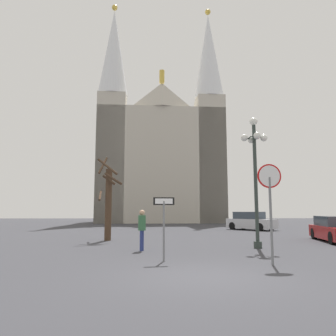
# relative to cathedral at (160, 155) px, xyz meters

# --- Properties ---
(ground_plane) EXTENTS (120.00, 120.00, 0.00)m
(ground_plane) POSITION_rel_cathedral_xyz_m (0.65, -37.68, -9.59)
(ground_plane) COLOR #38383D
(cathedral) EXTENTS (17.61, 12.06, 30.57)m
(cathedral) POSITION_rel_cathedral_xyz_m (0.00, 0.00, 0.00)
(cathedral) COLOR #BCB5A5
(cathedral) RESTS_ON ground
(stop_sign) EXTENTS (0.76, 0.08, 3.12)m
(stop_sign) POSITION_rel_cathedral_xyz_m (3.01, -36.02, -7.41)
(stop_sign) COLOR slate
(stop_sign) RESTS_ON ground
(one_way_arrow_sign) EXTENTS (0.71, 0.11, 2.10)m
(one_way_arrow_sign) POSITION_rel_cathedral_xyz_m (-0.30, -35.14, -8.21)
(one_way_arrow_sign) COLOR slate
(one_way_arrow_sign) RESTS_ON ground
(street_lamp) EXTENTS (1.23, 1.23, 5.93)m
(street_lamp) POSITION_rel_cathedral_xyz_m (3.94, -31.61, -5.87)
(street_lamp) COLOR #2D3833
(street_lamp) RESTS_ON ground
(bare_tree) EXTENTS (1.39, 1.39, 4.77)m
(bare_tree) POSITION_rel_cathedral_xyz_m (-3.27, -27.63, -7.35)
(bare_tree) COLOR #473323
(bare_tree) RESTS_ON ground
(parked_car_near_silver) EXTENTS (3.93, 4.26, 1.53)m
(parked_car_near_silver) POSITION_rel_cathedral_xyz_m (7.54, -18.22, -8.87)
(parked_car_near_silver) COLOR #B7B7BC
(parked_car_near_silver) RESTS_ON ground
(pedestrian_walking) EXTENTS (0.32, 0.32, 1.68)m
(pedestrian_walking) POSITION_rel_cathedral_xyz_m (-1.15, -32.31, -8.57)
(pedestrian_walking) COLOR navy
(pedestrian_walking) RESTS_ON ground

